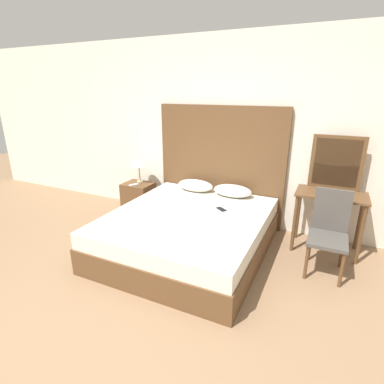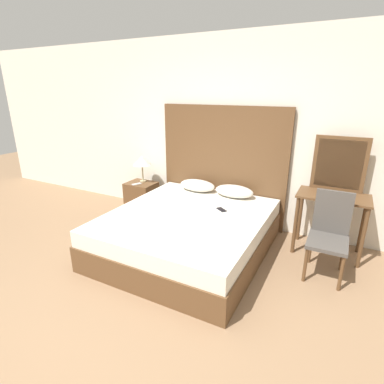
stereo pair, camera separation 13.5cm
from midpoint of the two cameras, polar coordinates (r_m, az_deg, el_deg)
ground_plane at (r=2.98m, az=-15.87°, el=-23.15°), size 16.00×16.00×0.00m
wall_back at (r=4.51m, az=4.72°, el=11.12°), size 10.00×0.06×2.70m
bed at (r=3.82m, az=-1.70°, el=-7.67°), size 1.85×2.09×0.51m
headboard at (r=4.52m, az=4.42°, el=5.03°), size 1.94×0.05×1.75m
pillow_left at (r=4.51m, az=-0.21°, el=1.26°), size 0.55×0.31×0.17m
pillow_right at (r=4.30m, az=6.85°, el=0.23°), size 0.55×0.31×0.17m
phone_on_bed at (r=3.84m, az=4.60°, el=-3.28°), size 0.16×0.14×0.01m
nightstand at (r=5.04m, az=-10.87°, el=-1.15°), size 0.47×0.38×0.51m
table_lamp at (r=4.94m, az=-10.88°, el=5.74°), size 0.30×0.30×0.43m
phone_on_nightstand at (r=4.89m, az=-11.83°, el=1.37°), size 0.13×0.17×0.01m
vanity_desk at (r=4.02m, az=23.90°, el=-2.36°), size 0.81×0.47×0.77m
vanity_mirror at (r=4.09m, az=24.96°, el=5.07°), size 0.60×0.03×0.67m
chair at (r=3.63m, az=23.70°, el=-6.37°), size 0.41×0.48×0.93m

